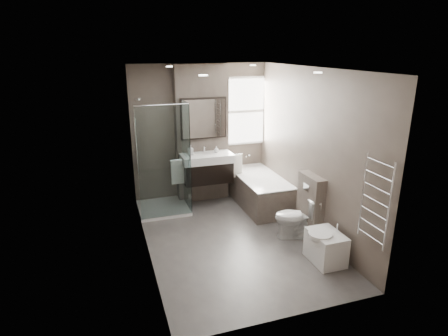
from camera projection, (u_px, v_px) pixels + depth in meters
name	position (u px, v px, depth m)	size (l,w,h in m)	color
room	(233.00, 160.00, 5.50)	(2.70, 3.90, 2.70)	#4A4644
vanity_pier	(202.00, 134.00, 7.10)	(1.00, 0.25, 2.60)	#584E45
vanity	(207.00, 168.00, 6.96)	(0.95, 0.47, 0.66)	black
mirror_cabinet	(204.00, 118.00, 6.85)	(0.86, 0.08, 0.76)	black
towel_left	(178.00, 172.00, 6.78)	(0.24, 0.06, 0.44)	white
towel_right	(236.00, 166.00, 7.11)	(0.24, 0.06, 0.44)	white
shower_enclosure	(168.00, 186.00, 6.74)	(0.90, 0.90, 2.00)	white
bathtub	(259.00, 189.00, 7.07)	(0.75, 1.60, 0.57)	#584E45
window	(244.00, 111.00, 7.34)	(0.98, 0.06, 1.33)	white
toilet	(296.00, 217.00, 5.85)	(0.38, 0.66, 0.68)	white
cistern_box	(310.00, 206.00, 5.88)	(0.19, 0.55, 1.00)	#584E45
bidet	(325.00, 247.00, 5.20)	(0.47, 0.55, 0.56)	white
towel_radiator	(376.00, 201.00, 4.48)	(0.03, 0.49, 1.10)	silver
soap_bottle_a	(191.00, 150.00, 6.81)	(0.08, 0.09, 0.19)	white
soap_bottle_b	(216.00, 149.00, 6.96)	(0.09, 0.09, 0.12)	white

